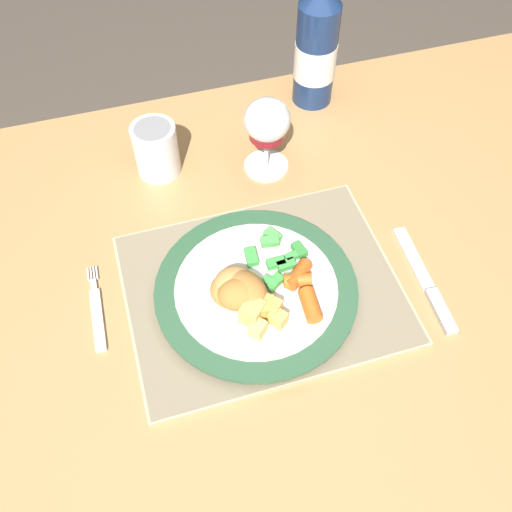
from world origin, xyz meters
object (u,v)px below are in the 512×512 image
(fork, at_px, (97,313))
(table_knife, at_px, (429,287))
(bottle, at_px, (316,48))
(dining_table, at_px, (234,302))
(drinking_cup, at_px, (156,149))
(wine_glass, at_px, (267,124))
(dinner_plate, at_px, (256,290))

(fork, distance_m, table_knife, 0.45)
(bottle, bearing_deg, table_knife, -88.25)
(dining_table, bearing_deg, bottle, 53.71)
(drinking_cup, bearing_deg, dining_table, -74.74)
(drinking_cup, bearing_deg, bottle, 18.43)
(table_knife, xyz_separation_m, wine_glass, (-0.14, 0.29, 0.09))
(bottle, xyz_separation_m, drinking_cup, (-0.30, -0.10, -0.06))
(bottle, bearing_deg, dining_table, -126.29)
(dining_table, relative_size, bottle, 5.46)
(dining_table, height_order, dinner_plate, dinner_plate)
(table_knife, distance_m, bottle, 0.45)
(drinking_cup, bearing_deg, fork, -118.45)
(dining_table, relative_size, table_knife, 7.91)
(table_knife, height_order, bottle, bottle)
(fork, bearing_deg, dinner_plate, -9.54)
(wine_glass, bearing_deg, drinking_cup, 165.50)
(table_knife, xyz_separation_m, drinking_cup, (-0.31, 0.33, 0.04))
(dining_table, relative_size, fork, 10.76)
(dinner_plate, relative_size, wine_glass, 2.10)
(wine_glass, relative_size, drinking_cup, 1.50)
(fork, height_order, table_knife, table_knife)
(fork, height_order, bottle, bottle)
(dinner_plate, height_order, bottle, bottle)
(dinner_plate, bearing_deg, drinking_cup, 105.80)
(dinner_plate, xyz_separation_m, drinking_cup, (-0.08, 0.28, 0.03))
(dining_table, distance_m, bottle, 0.44)
(wine_glass, bearing_deg, dining_table, -120.58)
(wine_glass, distance_m, bottle, 0.19)
(wine_glass, height_order, drinking_cup, wine_glass)
(table_knife, height_order, drinking_cup, drinking_cup)
(dining_table, bearing_deg, table_knife, -23.96)
(bottle, distance_m, drinking_cup, 0.32)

